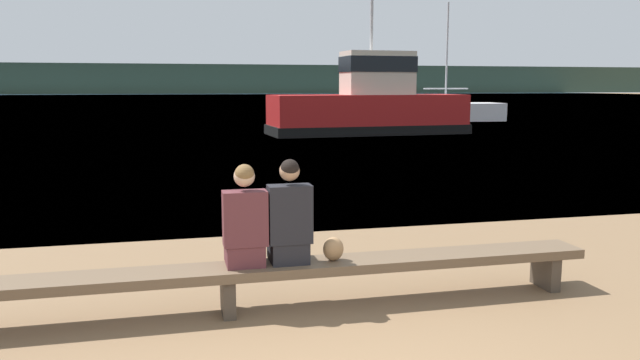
# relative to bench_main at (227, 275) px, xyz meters

# --- Properties ---
(water_surface) EXTENTS (240.00, 240.00, 0.00)m
(water_surface) POSITION_rel_bench_main_xyz_m (0.61, 123.15, -0.39)
(water_surface) COLOR #426B8E
(water_surface) RESTS_ON ground
(far_shoreline) EXTENTS (600.00, 12.00, 8.03)m
(far_shoreline) POSITION_rel_bench_main_xyz_m (0.61, 175.44, 3.63)
(far_shoreline) COLOR #2D3D2D
(far_shoreline) RESTS_ON ground
(bench_main) EXTENTS (7.53, 0.48, 0.46)m
(bench_main) POSITION_rel_bench_main_xyz_m (0.00, 0.00, 0.00)
(bench_main) COLOR brown
(bench_main) RESTS_ON ground
(person_left) EXTENTS (0.42, 0.42, 1.00)m
(person_left) POSITION_rel_bench_main_xyz_m (0.18, 0.02, 0.49)
(person_left) COLOR #56282D
(person_left) RESTS_ON bench_main
(person_right) EXTENTS (0.42, 0.42, 1.04)m
(person_right) POSITION_rel_bench_main_xyz_m (0.61, 0.01, 0.51)
(person_right) COLOR black
(person_right) RESTS_ON bench_main
(shopping_bag) EXTENTS (0.21, 0.17, 0.24)m
(shopping_bag) POSITION_rel_bench_main_xyz_m (1.05, -0.01, 0.20)
(shopping_bag) COLOR #9E754C
(shopping_bag) RESTS_ON bench_main
(tugboat_red) EXTENTS (9.23, 3.41, 7.17)m
(tugboat_red) POSITION_rel_bench_main_xyz_m (8.42, 21.50, 0.80)
(tugboat_red) COLOR #A81919
(tugboat_red) RESTS_ON water_surface
(moored_sailboat) EXTENTS (6.59, 2.88, 7.24)m
(moored_sailboat) POSITION_rel_bench_main_xyz_m (16.64, 30.47, 0.19)
(moored_sailboat) COLOR silver
(moored_sailboat) RESTS_ON water_surface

